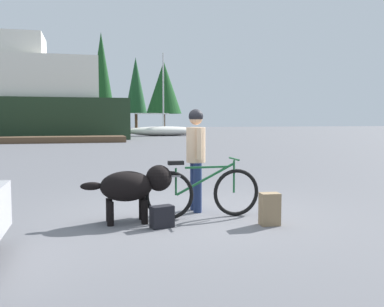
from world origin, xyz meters
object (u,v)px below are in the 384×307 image
at_px(dog, 134,186).
at_px(sailboat_moored, 163,131).
at_px(handbag_pannier, 162,217).
at_px(person_cyclist, 196,150).
at_px(backpack, 270,209).
at_px(bicycle, 203,192).

height_order(dog, sailboat_moored, sailboat_moored).
relative_size(dog, handbag_pannier, 4.24).
height_order(person_cyclist, sailboat_moored, sailboat_moored).
xyz_separation_m(person_cyclist, backpack, (0.80, -1.19, -0.80)).
xyz_separation_m(dog, handbag_pannier, (0.35, -0.42, -0.40)).
relative_size(person_cyclist, handbag_pannier, 5.36).
relative_size(bicycle, person_cyclist, 1.07).
distance_m(bicycle, dog, 1.09).
distance_m(bicycle, person_cyclist, 0.81).
bearing_deg(bicycle, person_cyclist, 87.55).
bearing_deg(backpack, sailboat_moored, 82.24).
xyz_separation_m(bicycle, handbag_pannier, (-0.72, -0.44, -0.25)).
relative_size(person_cyclist, backpack, 3.63).
xyz_separation_m(person_cyclist, handbag_pannier, (-0.75, -0.94, -0.88)).
bearing_deg(sailboat_moored, dog, -101.08).
distance_m(person_cyclist, dog, 1.31).
bearing_deg(backpack, person_cyclist, 124.16).
bearing_deg(handbag_pannier, sailboat_moored, 79.63).
xyz_separation_m(handbag_pannier, sailboat_moored, (6.21, 33.93, 0.34)).
relative_size(dog, sailboat_moored, 0.17).
bearing_deg(person_cyclist, bicycle, -92.45).
height_order(person_cyclist, handbag_pannier, person_cyclist).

